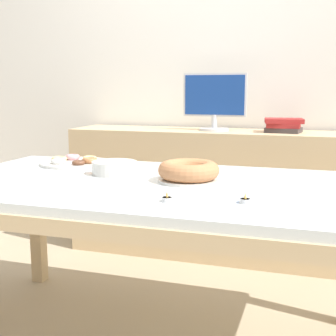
{
  "coord_description": "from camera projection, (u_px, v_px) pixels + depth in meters",
  "views": [
    {
      "loc": [
        0.69,
        -1.85,
        1.15
      ],
      "look_at": [
        0.09,
        0.02,
        0.82
      ],
      "focal_mm": 50.0,
      "sensor_mm": 36.0,
      "label": 1
    }
  ],
  "objects": [
    {
      "name": "tealight_near_cakes",
      "position": [
        245.0,
        200.0,
        1.63
      ],
      "size": [
        0.04,
        0.04,
        0.04
      ],
      "color": "silver",
      "rests_on": "dining_table"
    },
    {
      "name": "cake_chocolate_round",
      "position": [
        189.0,
        172.0,
        2.0
      ],
      "size": [
        0.27,
        0.27,
        0.09
      ],
      "color": "silver",
      "rests_on": "dining_table"
    },
    {
      "name": "plate_stack",
      "position": [
        114.0,
        168.0,
        2.17
      ],
      "size": [
        0.21,
        0.21,
        0.06
      ],
      "color": "silver",
      "rests_on": "dining_table"
    },
    {
      "name": "dining_table",
      "position": [
        146.0,
        199.0,
        2.02
      ],
      "size": [
        1.86,
        1.06,
        0.76
      ],
      "color": "silver",
      "rests_on": "ground"
    },
    {
      "name": "computer_monitor",
      "position": [
        215.0,
        102.0,
        3.11
      ],
      "size": [
        0.42,
        0.2,
        0.38
      ],
      "color": "silver",
      "rests_on": "sideboard"
    },
    {
      "name": "sideboard",
      "position": [
        209.0,
        193.0,
        3.22
      ],
      "size": [
        1.91,
        0.44,
        0.87
      ],
      "color": "#D1B284",
      "rests_on": "ground"
    },
    {
      "name": "book_stack",
      "position": [
        284.0,
        125.0,
        3.0
      ],
      "size": [
        0.26,
        0.21,
        0.09
      ],
      "color": "#3F3838",
      "rests_on": "sideboard"
    },
    {
      "name": "tealight_centre",
      "position": [
        167.0,
        199.0,
        1.65
      ],
      "size": [
        0.04,
        0.04,
        0.04
      ],
      "color": "silver",
      "rests_on": "dining_table"
    },
    {
      "name": "pastry_platter",
      "position": [
        75.0,
        162.0,
        2.45
      ],
      "size": [
        0.36,
        0.36,
        0.04
      ],
      "color": "silver",
      "rests_on": "dining_table"
    },
    {
      "name": "wall_back",
      "position": [
        220.0,
        67.0,
        3.36
      ],
      "size": [
        8.0,
        0.1,
        2.6
      ],
      "primitive_type": "cube",
      "color": "white",
      "rests_on": "ground"
    }
  ]
}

